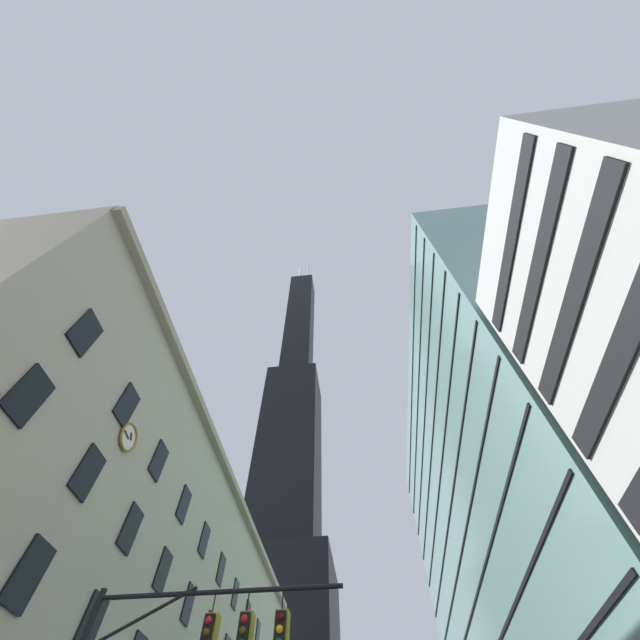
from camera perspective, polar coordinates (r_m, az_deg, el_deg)
station_building at (r=40.25m, az=-29.84°, el=-36.70°), size 15.74×56.70×23.93m
dark_skyscraper at (r=126.88m, az=-5.15°, el=-24.82°), size 28.01×28.01×227.33m
glass_office_midrise at (r=51.14m, az=28.53°, el=-25.51°), size 15.51×55.25×47.04m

